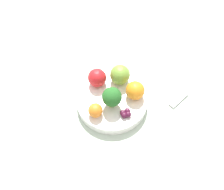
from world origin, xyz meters
The scene contains 11 objects.
ground_plane centered at (0.00, 0.00, 0.00)m, with size 6.00×6.00×0.00m, color gray.
table_surface centered at (0.00, 0.00, 0.01)m, with size 1.20×1.20×0.02m.
bowl centered at (0.00, 0.00, 0.03)m, with size 0.19×0.19×0.03m.
broccoli centered at (0.01, -0.02, 0.09)m, with size 0.05×0.05×0.06m.
apple_red centered at (0.00, 0.06, 0.08)m, with size 0.05×0.05×0.05m.
apple_green centered at (-0.05, 0.03, 0.07)m, with size 0.05×0.05×0.05m.
orange_front centered at (0.05, 0.03, 0.07)m, with size 0.05×0.05×0.05m.
orange_back centered at (-0.02, -0.06, 0.07)m, with size 0.04×0.04×0.04m.
grape_cluster centered at (0.05, -0.04, 0.06)m, with size 0.03×0.03×0.02m.
napkin centered at (0.18, -0.16, 0.02)m, with size 0.18×0.18×0.01m.
spoon centered at (0.17, 0.08, 0.02)m, with size 0.04×0.07×0.01m.
Camera 1 is at (0.11, -0.28, 0.54)m, focal length 35.00 mm.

